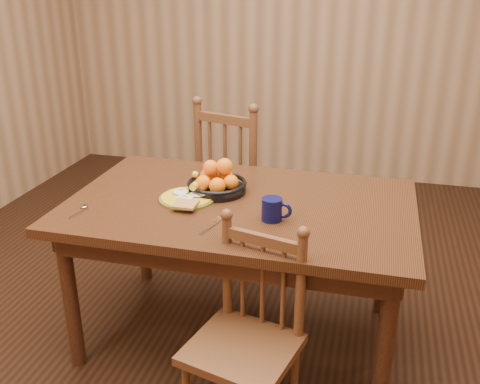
% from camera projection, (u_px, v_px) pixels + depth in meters
% --- Properties ---
extents(room, '(4.52, 5.02, 2.72)m').
position_uv_depth(room, '(240.00, 72.00, 2.26)').
color(room, black).
rests_on(room, ground).
extents(dining_table, '(1.60, 1.00, 0.75)m').
position_uv_depth(dining_table, '(240.00, 218.00, 2.53)').
color(dining_table, black).
rests_on(dining_table, ground).
extents(chair_far, '(0.58, 0.56, 1.04)m').
position_uv_depth(chair_far, '(239.00, 182.00, 3.41)').
color(chair_far, '#462915').
rests_on(chair_far, ground).
extents(chair_near, '(0.47, 0.46, 0.87)m').
position_uv_depth(chair_near, '(247.00, 340.00, 2.07)').
color(chair_near, '#462915').
rests_on(chair_near, ground).
extents(breakfast_plate, '(0.26, 0.29, 0.04)m').
position_uv_depth(breakfast_plate, '(187.00, 198.00, 2.51)').
color(breakfast_plate, '#59601E').
rests_on(breakfast_plate, dining_table).
extents(fork, '(0.06, 0.18, 0.00)m').
position_uv_depth(fork, '(212.00, 225.00, 2.26)').
color(fork, silver).
rests_on(fork, dining_table).
extents(spoon, '(0.05, 0.16, 0.01)m').
position_uv_depth(spoon, '(82.00, 208.00, 2.41)').
color(spoon, silver).
rests_on(spoon, dining_table).
extents(coffee_mug, '(0.13, 0.09, 0.10)m').
position_uv_depth(coffee_mug, '(273.00, 209.00, 2.29)').
color(coffee_mug, black).
rests_on(coffee_mug, dining_table).
extents(juice_glass, '(0.06, 0.06, 0.09)m').
position_uv_depth(juice_glass, '(211.00, 175.00, 2.70)').
color(juice_glass, silver).
rests_on(juice_glass, dining_table).
extents(fruit_bowl, '(0.29, 0.29, 0.17)m').
position_uv_depth(fruit_bowl, '(217.00, 182.00, 2.59)').
color(fruit_bowl, black).
rests_on(fruit_bowl, dining_table).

